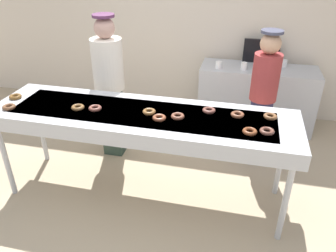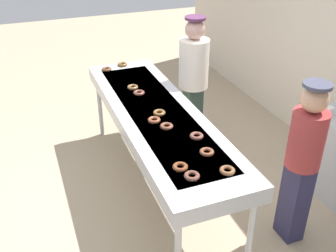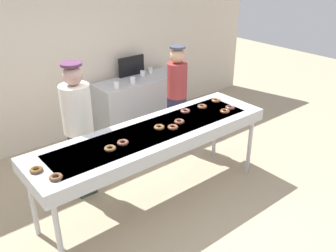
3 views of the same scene
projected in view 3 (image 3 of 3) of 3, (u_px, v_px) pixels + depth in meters
ground_plane at (155, 199)px, 4.62m from camera, size 16.00×16.00×0.00m
back_wall at (63, 54)px, 5.62m from camera, size 8.00×0.12×2.80m
fryer_conveyor at (154, 136)px, 4.23m from camera, size 2.97×0.82×0.98m
chocolate_donut_0 at (173, 127)px, 4.23m from camera, size 0.18×0.18×0.04m
chocolate_donut_1 at (159, 127)px, 4.24m from camera, size 0.14×0.14×0.04m
chocolate_donut_2 at (225, 111)px, 4.65m from camera, size 0.14×0.14×0.04m
chocolate_donut_3 at (216, 100)px, 4.98m from camera, size 0.18×0.18×0.04m
chocolate_donut_4 at (56, 177)px, 3.31m from camera, size 0.16×0.16×0.04m
chocolate_donut_5 at (179, 122)px, 4.37m from camera, size 0.15×0.15×0.04m
chocolate_donut_6 at (36, 170)px, 3.42m from camera, size 0.18×0.18×0.04m
chocolate_donut_7 at (230, 107)px, 4.76m from camera, size 0.13×0.13×0.04m
chocolate_donut_8 at (185, 111)px, 4.66m from camera, size 0.16×0.16×0.04m
chocolate_donut_9 at (202, 106)px, 4.79m from camera, size 0.15×0.15×0.04m
chocolate_donut_10 at (110, 148)px, 3.79m from camera, size 0.17×0.17×0.04m
chocolate_donut_11 at (123, 143)px, 3.90m from camera, size 0.16×0.16×0.04m
worker_baker at (78, 123)px, 4.32m from camera, size 0.35×0.35×1.74m
worker_assistant at (177, 93)px, 5.54m from camera, size 0.30×0.30×1.61m
prep_counter at (141, 103)px, 6.37m from camera, size 1.60×0.58×0.88m
paper_cup_0 at (116, 85)px, 5.74m from camera, size 0.08×0.08×0.10m
paper_cup_1 at (133, 80)px, 5.96m from camera, size 0.08×0.08×0.10m
paper_cup_2 at (143, 74)px, 6.27m from camera, size 0.08×0.08×0.10m
paper_cup_3 at (150, 71)px, 6.42m from camera, size 0.08×0.08×0.10m
menu_display at (131, 66)px, 6.27m from camera, size 0.50×0.04×0.33m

